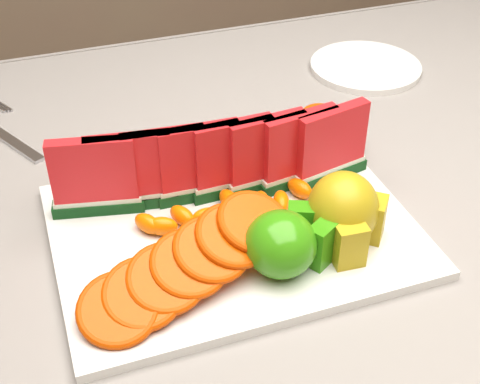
# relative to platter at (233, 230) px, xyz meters

# --- Properties ---
(table) EXTENTS (1.40, 0.90, 0.75)m
(table) POSITION_rel_platter_xyz_m (0.06, 0.03, -0.11)
(table) COLOR #4D381A
(table) RESTS_ON ground
(tablecloth) EXTENTS (1.53, 1.03, 0.20)m
(tablecloth) POSITION_rel_platter_xyz_m (0.06, 0.03, -0.05)
(tablecloth) COLOR gray
(tablecloth) RESTS_ON table
(platter) EXTENTS (0.40, 0.30, 0.01)m
(platter) POSITION_rel_platter_xyz_m (0.00, 0.00, 0.00)
(platter) COLOR silver
(platter) RESTS_ON tablecloth
(apple_cluster) EXTENTS (0.11, 0.09, 0.07)m
(apple_cluster) POSITION_rel_platter_xyz_m (0.03, -0.08, 0.04)
(apple_cluster) COLOR #348317
(apple_cluster) RESTS_ON platter
(pear_cluster) EXTENTS (0.10, 0.10, 0.09)m
(pear_cluster) POSITION_rel_platter_xyz_m (0.11, -0.06, 0.04)
(pear_cluster) COLOR #B87316
(pear_cluster) RESTS_ON platter
(side_plate) EXTENTS (0.18, 0.18, 0.01)m
(side_plate) POSITION_rel_platter_xyz_m (0.34, 0.32, -0.00)
(side_plate) COLOR silver
(side_plate) RESTS_ON tablecloth
(fork) EXTENTS (0.09, 0.19, 0.00)m
(fork) POSITION_rel_platter_xyz_m (-0.23, 0.31, -0.00)
(fork) COLOR silver
(fork) RESTS_ON tablecloth
(watermelon_row) EXTENTS (0.39, 0.07, 0.10)m
(watermelon_row) POSITION_rel_platter_xyz_m (0.00, 0.06, 0.05)
(watermelon_row) COLOR #123A0E
(watermelon_row) RESTS_ON platter
(orange_fan_front) EXTENTS (0.26, 0.15, 0.06)m
(orange_fan_front) POSITION_rel_platter_xyz_m (-0.07, -0.07, 0.04)
(orange_fan_front) COLOR red
(orange_fan_front) RESTS_ON platter
(orange_fan_back) EXTENTS (0.38, 0.11, 0.05)m
(orange_fan_back) POSITION_rel_platter_xyz_m (0.03, 0.12, 0.03)
(orange_fan_back) COLOR red
(orange_fan_back) RESTS_ON platter
(tangerine_segments) EXTENTS (0.22, 0.06, 0.02)m
(tangerine_segments) POSITION_rel_platter_xyz_m (-0.00, 0.02, 0.02)
(tangerine_segments) COLOR orange
(tangerine_segments) RESTS_ON platter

